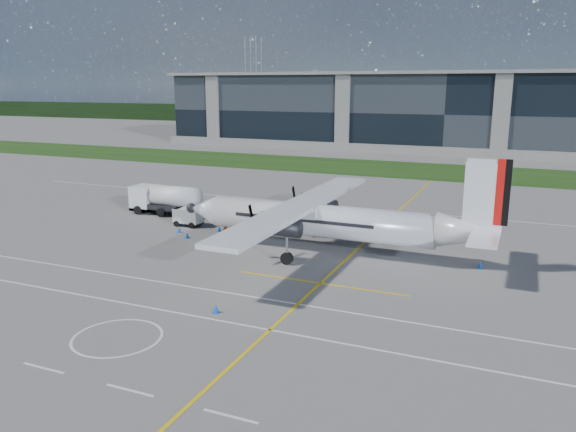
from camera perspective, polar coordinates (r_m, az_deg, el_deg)
name	(u,v)px	position (r m, az deg, el deg)	size (l,w,h in m)	color
ground	(411,178)	(81.97, 12.38, 3.77)	(400.00, 400.00, 0.00)	slate
grass_strip	(421,170)	(89.75, 13.37, 4.53)	(400.00, 18.00, 0.04)	#193C10
terminal_building	(452,112)	(120.60, 16.28, 10.06)	(120.00, 20.00, 15.00)	black
tree_line	(477,119)	(180.44, 18.65, 9.33)	(400.00, 6.00, 6.00)	black
pylon_west	(254,79)	(212.03, -3.52, 13.70)	(9.00, 4.60, 30.00)	gray
yellow_taxiway_centerline	(379,229)	(52.59, 9.27, -1.27)	(0.20, 70.00, 0.01)	yellow
white_lane_line	(222,321)	(32.33, -6.76, -10.55)	(90.00, 0.15, 0.01)	white
turboprop_aircraft	(330,203)	(43.76, 4.33, 1.36)	(25.93, 26.89, 8.07)	white
fuel_tanker_truck	(161,200)	(58.95, -12.73, 1.64)	(8.05, 2.61, 3.02)	silver
baggage_tug	(188,217)	(53.64, -10.11, -0.12)	(2.74, 1.64, 1.64)	silver
ground_crew_person	(225,225)	(49.46, -6.37, -0.94)	(0.79, 0.57, 1.95)	#F25907
safety_cone_portwing	(216,309)	(33.38, -7.33, -9.33)	(0.36, 0.36, 0.50)	blue
safety_cone_nose_stbd	(219,229)	(51.20, -7.01, -1.31)	(0.36, 0.36, 0.50)	blue
safety_cone_nose_port	(187,235)	(49.47, -10.22, -1.93)	(0.36, 0.36, 0.50)	blue
safety_cone_fwd	(179,230)	(51.44, -11.00, -1.38)	(0.36, 0.36, 0.50)	blue
safety_cone_tail	(480,265)	(43.17, 18.95, -4.69)	(0.36, 0.36, 0.50)	blue
safety_cone_stbdwing	(347,214)	(57.08, 6.03, 0.23)	(0.36, 0.36, 0.50)	blue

